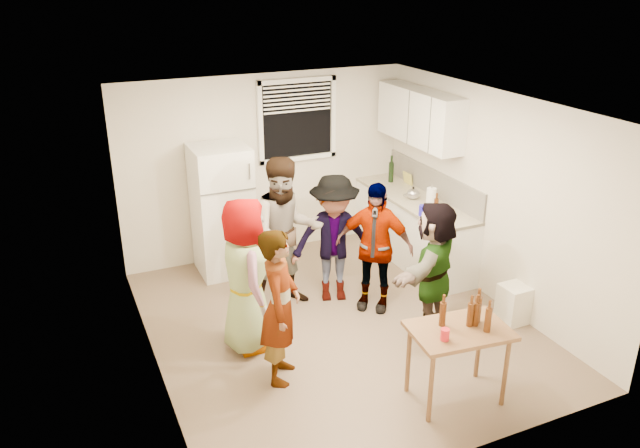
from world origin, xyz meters
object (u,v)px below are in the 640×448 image
blue_cup (422,215)px  red_cup (444,340)px  refrigerator (222,210)px  guest_black (372,306)px  trash_bin (514,302)px  guest_grey (249,345)px  serving_table (453,397)px  guest_orange (429,326)px  wine_bottle (391,182)px  beer_bottle_table (476,321)px  guest_stripe (282,376)px  guest_back_left (288,303)px  beer_bottle_counter (435,215)px  kettle (413,199)px  guest_back_right (334,297)px

blue_cup → red_cup: blue_cup is taller
refrigerator → red_cup: size_ratio=15.96×
guest_black → trash_bin: bearing=4.5°
red_cup → guest_grey: 2.26m
serving_table → guest_orange: size_ratio=0.59×
blue_cup → serving_table: size_ratio=0.15×
serving_table → trash_bin: bearing=31.3°
wine_bottle → beer_bottle_table: size_ratio=1.15×
guest_grey → guest_stripe: 0.67m
trash_bin → guest_black: trash_bin is taller
guest_grey → serving_table: bearing=-134.9°
wine_bottle → blue_cup: (-0.31, -1.31, 0.00)m
guest_back_left → beer_bottle_counter: bearing=-1.5°
red_cup → guest_orange: red_cup is taller
wine_bottle → kettle: bearing=-97.5°
red_cup → guest_orange: size_ratio=0.07×
blue_cup → trash_bin: size_ratio=0.30×
wine_bottle → guest_orange: (-0.81, -2.33, -0.90)m
guest_grey → guest_black: size_ratio=1.07×
refrigerator → serving_table: refrigerator is taller
beer_bottle_counter → trash_bin: beer_bottle_counter is taller
guest_back_right → red_cup: bearing=-72.8°
beer_bottle_counter → guest_grey: bearing=-169.4°
red_cup → guest_black: bearing=79.3°
kettle → beer_bottle_counter: size_ratio=1.05×
beer_bottle_counter → guest_grey: (-2.64, -0.50, -0.90)m
kettle → serving_table: (-1.21, -2.73, -0.90)m
beer_bottle_table → red_cup: (-0.44, -0.13, 0.00)m
kettle → wine_bottle: wine_bottle is taller
wine_bottle → trash_bin: size_ratio=0.65×
refrigerator → guest_orange: bearing=-54.2°
red_cup → guest_orange: bearing=59.9°
beer_bottle_table → guest_back_right: size_ratio=0.16×
guest_stripe → guest_orange: 1.86m
beer_bottle_counter → red_cup: 2.63m
guest_black → guest_orange: 0.77m
wine_bottle → guest_back_right: (-1.51, -1.28, -0.90)m
guest_grey → guest_stripe: size_ratio=1.06×
guest_black → refrigerator: bearing=169.6°
kettle → trash_bin: 1.99m
blue_cup → serving_table: bearing=-114.7°
serving_table → beer_bottle_table: bearing=10.7°
serving_table → guest_black: (0.13, 1.83, 0.00)m
trash_bin → guest_orange: size_ratio=0.30×
refrigerator → kettle: (2.40, -0.76, 0.05)m
guest_stripe → guest_back_left: 1.46m
guest_grey → guest_stripe: guest_grey is taller
trash_bin → beer_bottle_table: 1.56m
wine_bottle → beer_bottle_table: wine_bottle is taller
kettle → guest_black: kettle is taller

